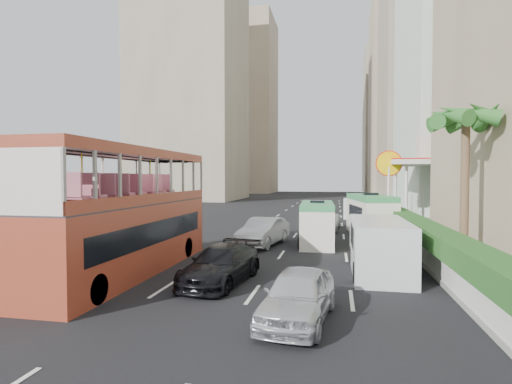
% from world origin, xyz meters
% --- Properties ---
extents(ground_plane, '(200.00, 200.00, 0.00)m').
position_xyz_m(ground_plane, '(0.00, 0.00, 0.00)').
color(ground_plane, black).
rests_on(ground_plane, ground).
extents(double_decker_bus, '(2.50, 11.00, 5.06)m').
position_xyz_m(double_decker_bus, '(-6.00, 0.00, 2.53)').
color(double_decker_bus, '#9D3923').
rests_on(double_decker_bus, ground).
extents(car_silver_lane_a, '(2.54, 5.01, 1.57)m').
position_xyz_m(car_silver_lane_a, '(-1.80, 7.62, 0.00)').
color(car_silver_lane_a, silver).
rests_on(car_silver_lane_a, ground).
extents(car_silver_lane_b, '(2.14, 4.27, 1.40)m').
position_xyz_m(car_silver_lane_b, '(1.30, -4.13, 0.00)').
color(car_silver_lane_b, silver).
rests_on(car_silver_lane_b, ground).
extents(car_black, '(2.48, 4.86, 1.35)m').
position_xyz_m(car_black, '(-1.86, -0.75, 0.00)').
color(car_black, black).
rests_on(car_black, ground).
extents(van_asset, '(2.61, 5.20, 1.41)m').
position_xyz_m(van_asset, '(1.35, 15.27, 0.00)').
color(van_asset, silver).
rests_on(van_asset, ground).
extents(minibus_near, '(2.07, 5.57, 2.43)m').
position_xyz_m(minibus_near, '(1.21, 8.66, 1.22)').
color(minibus_near, silver).
rests_on(minibus_near, ground).
extents(minibus_far, '(3.03, 6.41, 2.73)m').
position_xyz_m(minibus_far, '(4.58, 13.05, 1.37)').
color(minibus_far, silver).
rests_on(minibus_far, ground).
extents(panel_van_near, '(2.17, 5.40, 2.16)m').
position_xyz_m(panel_van_near, '(4.03, 1.95, 1.08)').
color(panel_van_near, silver).
rests_on(panel_van_near, ground).
extents(panel_van_far, '(2.90, 5.23, 1.97)m').
position_xyz_m(panel_van_far, '(4.43, 25.45, 0.99)').
color(panel_van_far, silver).
rests_on(panel_van_far, ground).
extents(sidewalk, '(6.00, 120.00, 0.18)m').
position_xyz_m(sidewalk, '(9.00, 25.00, 0.09)').
color(sidewalk, '#99968C').
rests_on(sidewalk, ground).
extents(kerb_wall, '(0.30, 44.00, 1.00)m').
position_xyz_m(kerb_wall, '(6.20, 14.00, 0.68)').
color(kerb_wall, silver).
rests_on(kerb_wall, sidewalk).
extents(hedge, '(1.10, 44.00, 0.70)m').
position_xyz_m(hedge, '(6.20, 14.00, 1.53)').
color(hedge, '#2D6626').
rests_on(hedge, kerb_wall).
extents(palm_tree, '(0.36, 0.36, 6.40)m').
position_xyz_m(palm_tree, '(7.80, 4.00, 3.38)').
color(palm_tree, brown).
rests_on(palm_tree, sidewalk).
extents(shell_station, '(6.50, 8.00, 5.50)m').
position_xyz_m(shell_station, '(10.00, 23.00, 2.75)').
color(shell_station, silver).
rests_on(shell_station, ground).
extents(tower_mid, '(16.00, 16.00, 50.00)m').
position_xyz_m(tower_mid, '(18.00, 58.00, 25.00)').
color(tower_mid, tan).
rests_on(tower_mid, ground).
extents(tower_far_a, '(14.00, 14.00, 44.00)m').
position_xyz_m(tower_far_a, '(17.00, 82.00, 22.00)').
color(tower_far_a, tan).
rests_on(tower_far_a, ground).
extents(tower_far_b, '(14.00, 14.00, 40.00)m').
position_xyz_m(tower_far_b, '(17.00, 104.00, 20.00)').
color(tower_far_b, tan).
rests_on(tower_far_b, ground).
extents(tower_left_a, '(18.00, 18.00, 52.00)m').
position_xyz_m(tower_left_a, '(-24.00, 55.00, 26.00)').
color(tower_left_a, tan).
rests_on(tower_left_a, ground).
extents(tower_left_b, '(16.00, 16.00, 46.00)m').
position_xyz_m(tower_left_b, '(-22.00, 90.00, 23.00)').
color(tower_left_b, tan).
rests_on(tower_left_b, ground).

